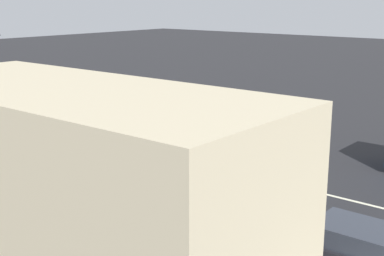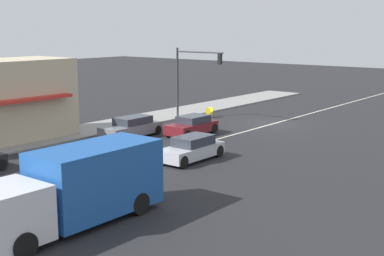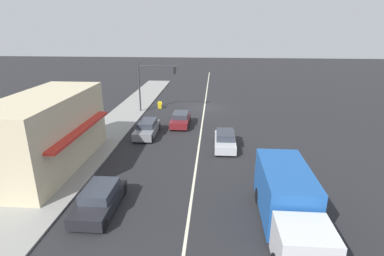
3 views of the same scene
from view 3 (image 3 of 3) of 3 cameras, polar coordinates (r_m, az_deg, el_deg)
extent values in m
plane|color=#232326|center=(21.06, 0.56, -8.78)|extent=(160.00, 160.00, 0.00)
cube|color=gray|center=(22.95, -22.79, -7.75)|extent=(4.00, 73.00, 0.12)
cube|color=beige|center=(37.91, 2.38, 3.95)|extent=(0.16, 60.00, 0.01)
cube|color=#C6B793|center=(23.47, -25.92, -0.62)|extent=(4.36, 10.76, 5.17)
cube|color=red|center=(22.24, -20.35, -0.29)|extent=(0.70, 8.61, 0.20)
cylinder|color=#333338|center=(35.79, -9.99, 7.58)|extent=(0.18, 0.18, 5.60)
cylinder|color=#333338|center=(34.91, -6.57, 11.62)|extent=(4.50, 0.12, 0.12)
cube|color=black|center=(34.66, -3.31, 10.91)|extent=(0.28, 0.24, 0.84)
sphere|color=red|center=(34.75, -3.29, 11.38)|extent=(0.18, 0.18, 0.18)
sphere|color=gold|center=(34.79, -3.28, 10.94)|extent=(0.18, 0.18, 0.18)
sphere|color=green|center=(34.83, -3.27, 10.50)|extent=(0.18, 0.18, 0.18)
cylinder|color=#282D42|center=(27.18, -20.44, -2.25)|extent=(0.26, 0.26, 0.81)
cylinder|color=#333338|center=(26.95, -20.61, -0.87)|extent=(0.34, 0.34, 0.57)
sphere|color=tan|center=(26.83, -20.70, -0.07)|extent=(0.22, 0.22, 0.22)
cube|color=yellow|center=(37.61, -6.11, 4.40)|extent=(0.45, 0.21, 0.84)
cube|color=yellow|center=(37.30, -6.20, 4.28)|extent=(0.45, 0.21, 0.84)
cube|color=silver|center=(13.91, 20.48, -20.53)|extent=(2.28, 2.20, 1.90)
cube|color=#1E519E|center=(16.78, 17.14, -11.35)|extent=(2.40, 5.10, 2.60)
cylinder|color=black|center=(18.64, 19.31, -12.34)|extent=(0.28, 0.90, 0.90)
cylinder|color=black|center=(18.19, 12.57, -12.47)|extent=(0.28, 0.90, 0.90)
cube|color=maroon|center=(30.75, -2.22, 1.37)|extent=(1.76, 3.91, 0.67)
cube|color=#2D333D|center=(30.77, -2.19, 2.51)|extent=(1.50, 2.15, 0.48)
cylinder|color=black|center=(29.30, -1.03, 0.11)|extent=(0.22, 0.68, 0.68)
cylinder|color=black|center=(29.48, -4.05, 0.19)|extent=(0.22, 0.68, 0.68)
cylinder|color=black|center=(32.17, -0.53, 1.85)|extent=(0.22, 0.68, 0.68)
cylinder|color=black|center=(32.33, -3.29, 1.90)|extent=(0.22, 0.68, 0.68)
cube|color=slate|center=(28.32, -8.57, -0.39)|extent=(1.75, 4.46, 0.70)
cube|color=#2D333D|center=(28.33, -8.53, 0.91)|extent=(1.49, 2.45, 0.51)
cylinder|color=black|center=(26.56, -7.76, -2.15)|extent=(0.22, 0.64, 0.64)
cylinder|color=black|center=(26.92, -10.99, -2.04)|extent=(0.22, 0.64, 0.64)
cylinder|color=black|center=(29.91, -6.35, 0.35)|extent=(0.22, 0.64, 0.64)
cylinder|color=black|center=(30.23, -9.24, 0.42)|extent=(0.22, 0.64, 0.64)
cube|color=#B7BABF|center=(25.31, 6.29, -2.70)|extent=(1.70, 4.14, 0.64)
cube|color=#2D333D|center=(25.29, 6.33, -1.30)|extent=(1.45, 2.27, 0.53)
cylinder|color=black|center=(23.92, 8.19, -4.55)|extent=(0.22, 0.68, 0.68)
cylinder|color=black|center=(23.85, 4.58, -4.47)|extent=(0.22, 0.68, 0.68)
cylinder|color=black|center=(26.92, 7.78, -1.80)|extent=(0.22, 0.68, 0.68)
cylinder|color=black|center=(26.87, 4.58, -1.72)|extent=(0.22, 0.68, 0.68)
cube|color=black|center=(17.85, -17.21, -13.36)|extent=(1.87, 4.30, 0.67)
cube|color=#2D333D|center=(17.72, -17.15, -11.35)|extent=(1.59, 2.36, 0.53)
cylinder|color=black|center=(16.35, -16.52, -17.40)|extent=(0.22, 0.63, 0.63)
cylinder|color=black|center=(16.97, -22.05, -16.60)|extent=(0.22, 0.63, 0.63)
cylinder|color=black|center=(19.08, -12.89, -11.38)|extent=(0.22, 0.63, 0.63)
cylinder|color=black|center=(19.62, -17.65, -10.94)|extent=(0.22, 0.63, 0.63)
camera|label=1|loc=(21.45, -59.07, 2.84)|focal=50.00mm
camera|label=2|loc=(19.24, 89.38, -7.61)|focal=50.00mm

